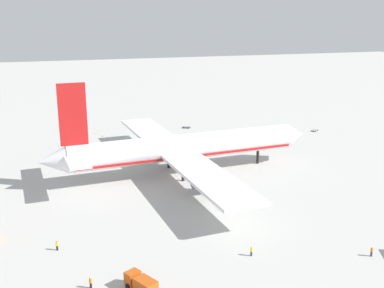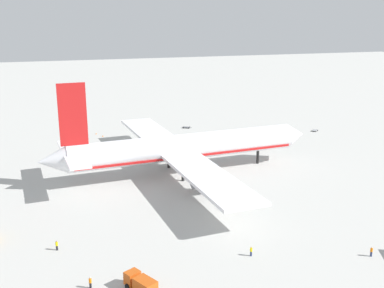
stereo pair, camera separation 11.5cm
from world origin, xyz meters
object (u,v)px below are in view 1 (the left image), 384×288
(baggage_cart_0, at_px, (186,127))
(baggage_cart_1, at_px, (314,130))
(service_truck_4, at_px, (141,283))
(ground_worker_2, at_px, (372,251))
(traffic_cone_0, at_px, (96,133))
(ground_worker_0, at_px, (251,251))
(traffic_cone_1, at_px, (103,136))
(airliner, at_px, (181,148))
(ground_worker_1, at_px, (91,283))
(ground_worker_3, at_px, (57,245))

(baggage_cart_0, bearing_deg, baggage_cart_1, -23.59)
(service_truck_4, distance_m, baggage_cart_0, 96.95)
(service_truck_4, distance_m, baggage_cart_1, 104.01)
(ground_worker_2, bearing_deg, traffic_cone_0, 109.44)
(ground_worker_2, bearing_deg, ground_worker_0, 161.87)
(traffic_cone_0, bearing_deg, traffic_cone_1, -66.86)
(ground_worker_2, bearing_deg, airliner, 110.04)
(ground_worker_1, relative_size, traffic_cone_1, 3.14)
(baggage_cart_0, xyz_separation_m, traffic_cone_1, (-28.53, -3.02, 0.01))
(airliner, bearing_deg, ground_worker_3, -134.79)
(baggage_cart_0, height_order, ground_worker_3, ground_worker_3)
(ground_worker_0, height_order, ground_worker_2, ground_worker_2)
(ground_worker_0, xyz_separation_m, traffic_cone_0, (-14.57, 87.01, -0.54))
(ground_worker_3, xyz_separation_m, traffic_cone_0, (14.97, 75.60, -0.57))
(baggage_cart_1, bearing_deg, traffic_cone_0, 165.50)
(ground_worker_2, distance_m, traffic_cone_0, 98.61)
(baggage_cart_0, relative_size, traffic_cone_0, 5.73)
(service_truck_4, height_order, ground_worker_1, service_truck_4)
(traffic_cone_1, bearing_deg, traffic_cone_0, 113.14)
(ground_worker_0, height_order, ground_worker_1, ground_worker_1)
(baggage_cart_1, distance_m, traffic_cone_0, 71.56)
(ground_worker_0, bearing_deg, service_truck_4, -166.71)
(baggage_cart_1, height_order, ground_worker_3, ground_worker_3)
(service_truck_4, xyz_separation_m, baggage_cart_0, (34.46, 90.61, -1.05))
(baggage_cart_0, relative_size, ground_worker_0, 1.96)
(airliner, bearing_deg, traffic_cone_0, 108.79)
(service_truck_4, bearing_deg, ground_worker_1, 155.52)
(service_truck_4, relative_size, ground_worker_0, 3.46)
(baggage_cart_0, distance_m, traffic_cone_0, 30.20)
(service_truck_4, distance_m, ground_worker_0, 19.37)
(airliner, distance_m, ground_worker_2, 51.31)
(baggage_cart_0, xyz_separation_m, baggage_cart_1, (39.08, -17.07, -0.00))
(service_truck_4, relative_size, baggage_cart_0, 1.76)
(ground_worker_3, distance_m, traffic_cone_0, 77.07)
(service_truck_4, distance_m, ground_worker_2, 37.11)
(airliner, distance_m, service_truck_4, 50.62)
(baggage_cart_0, bearing_deg, ground_worker_3, -121.14)
(ground_worker_1, bearing_deg, traffic_cone_0, 82.99)
(ground_worker_0, xyz_separation_m, traffic_cone_1, (-12.92, 83.14, -0.54))
(airliner, distance_m, baggage_cart_1, 60.70)
(baggage_cart_0, relative_size, ground_worker_2, 1.94)
(ground_worker_0, bearing_deg, traffic_cone_0, 99.51)
(baggage_cart_1, height_order, ground_worker_1, ground_worker_1)
(ground_worker_3, bearing_deg, baggage_cart_1, 34.40)
(airliner, relative_size, ground_worker_3, 44.25)
(service_truck_4, relative_size, ground_worker_2, 3.42)
(baggage_cart_0, height_order, ground_worker_0, ground_worker_0)
(service_truck_4, distance_m, traffic_cone_1, 87.79)
(service_truck_4, relative_size, ground_worker_3, 3.35)
(ground_worker_1, height_order, traffic_cone_1, ground_worker_1)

